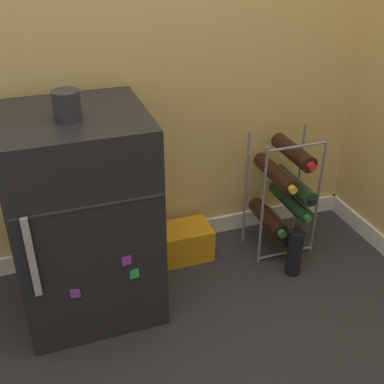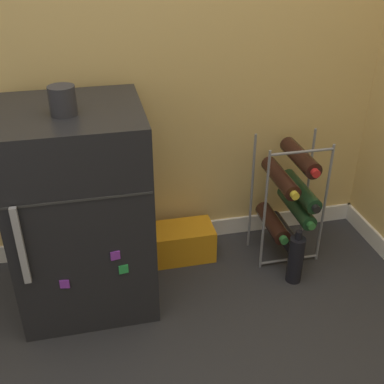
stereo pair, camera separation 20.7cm
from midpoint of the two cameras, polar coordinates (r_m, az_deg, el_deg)
name	(u,v)px [view 1 (the left image)]	position (r m, az deg, el deg)	size (l,w,h in m)	color
ground_plane	(226,334)	(2.01, 0.98, -16.60)	(14.00, 14.00, 0.00)	#28282B
mini_fridge	(84,216)	(1.97, -15.64, -2.87)	(0.53, 0.54, 0.85)	black
wine_rack	(283,193)	(2.31, 8.26, -0.24)	(0.30, 0.33, 0.61)	slate
soda_box	(180,243)	(2.34, -3.99, -6.10)	(0.30, 0.18, 0.16)	orange
fridge_top_cup	(67,105)	(1.72, -18.05, 9.66)	(0.09, 0.09, 0.10)	#28282D
loose_bottle_floor	(294,252)	(2.25, 9.49, -7.09)	(0.07, 0.07, 0.27)	black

